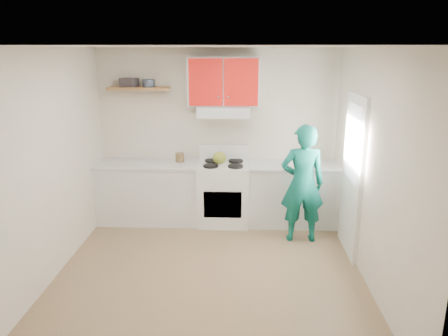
{
  "coord_description": "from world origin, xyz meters",
  "views": [
    {
      "loc": [
        0.36,
        -4.58,
        2.58
      ],
      "look_at": [
        0.15,
        0.55,
        1.15
      ],
      "focal_mm": 34.45,
      "sensor_mm": 36.0,
      "label": 1
    }
  ],
  "objects_px": {
    "kettle": "(219,158)",
    "crock": "(180,158)",
    "person": "(302,184)",
    "tin": "(149,83)",
    "stove": "(223,194)"
  },
  "relations": [
    {
      "from": "person",
      "to": "kettle",
      "type": "bearing_deg",
      "value": -30.11
    },
    {
      "from": "tin",
      "to": "crock",
      "type": "height_order",
      "value": "tin"
    },
    {
      "from": "stove",
      "to": "person",
      "type": "xyz_separation_m",
      "value": [
        1.09,
        -0.58,
        0.36
      ]
    },
    {
      "from": "kettle",
      "to": "crock",
      "type": "relative_size",
      "value": 1.35
    },
    {
      "from": "crock",
      "to": "tin",
      "type": "bearing_deg",
      "value": 174.31
    },
    {
      "from": "crock",
      "to": "stove",
      "type": "bearing_deg",
      "value": -10.37
    },
    {
      "from": "tin",
      "to": "person",
      "type": "distance_m",
      "value": 2.65
    },
    {
      "from": "stove",
      "to": "crock",
      "type": "xyz_separation_m",
      "value": [
        -0.67,
        0.12,
        0.52
      ]
    },
    {
      "from": "tin",
      "to": "crock",
      "type": "bearing_deg",
      "value": -5.69
    },
    {
      "from": "stove",
      "to": "kettle",
      "type": "height_order",
      "value": "kettle"
    },
    {
      "from": "stove",
      "to": "tin",
      "type": "xyz_separation_m",
      "value": [
        -1.1,
        0.17,
        1.63
      ]
    },
    {
      "from": "tin",
      "to": "person",
      "type": "height_order",
      "value": "tin"
    },
    {
      "from": "tin",
      "to": "stove",
      "type": "bearing_deg",
      "value": -8.54
    },
    {
      "from": "person",
      "to": "tin",
      "type": "bearing_deg",
      "value": -20.36
    },
    {
      "from": "stove",
      "to": "tin",
      "type": "bearing_deg",
      "value": 171.46
    }
  ]
}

